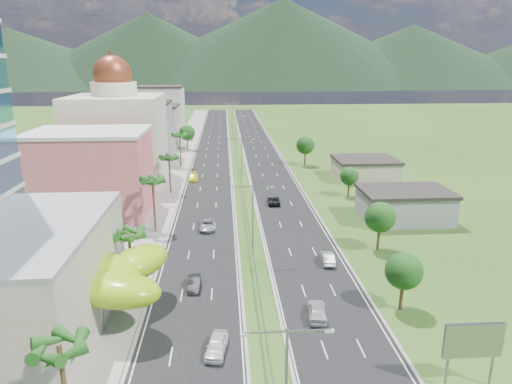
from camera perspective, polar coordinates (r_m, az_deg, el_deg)
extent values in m
plane|color=#2D5119|center=(57.38, 0.26, -12.47)|extent=(500.00, 500.00, 0.00)
cube|color=black|center=(142.97, -5.45, 4.93)|extent=(11.00, 260.00, 0.04)
cube|color=black|center=(143.37, 0.57, 5.03)|extent=(11.00, 260.00, 0.04)
cube|color=gray|center=(143.53, -9.26, 4.85)|extent=(7.00, 260.00, 0.12)
cube|color=gray|center=(125.23, -2.20, 3.69)|extent=(0.08, 216.00, 0.28)
cube|color=gray|center=(225.94, -3.07, 9.14)|extent=(0.10, 0.12, 0.70)
cube|color=gray|center=(30.33, 1.12, -17.13)|extent=(2.88, 0.12, 0.12)
cube|color=gray|center=(30.69, 6.72, -16.81)|extent=(2.88, 0.12, 0.12)
cube|color=silver|center=(30.31, -1.41, -17.38)|extent=(0.60, 0.25, 0.18)
cube|color=silver|center=(30.98, 9.15, -16.79)|extent=(0.60, 0.25, 0.18)
cylinder|color=gray|center=(64.24, -0.40, -3.88)|extent=(0.20, 0.20, 11.00)
cube|color=gray|center=(62.57, -1.73, 0.66)|extent=(2.88, 0.12, 0.12)
cube|color=gray|center=(62.74, 0.90, 0.70)|extent=(2.88, 0.12, 0.12)
cube|color=silver|center=(62.56, -2.90, 0.54)|extent=(0.60, 0.25, 0.18)
cube|color=silver|center=(62.88, 2.06, 0.64)|extent=(0.60, 0.25, 0.18)
cylinder|color=gray|center=(102.71, -1.82, 3.73)|extent=(0.20, 0.20, 11.00)
cube|color=gray|center=(101.67, -2.66, 6.63)|extent=(2.88, 0.12, 0.12)
cube|color=gray|center=(101.78, -1.03, 6.66)|extent=(2.88, 0.12, 0.12)
cube|color=silver|center=(101.66, -3.39, 6.56)|extent=(0.60, 0.25, 0.18)
cube|color=silver|center=(101.87, -0.30, 6.61)|extent=(0.60, 0.25, 0.18)
cylinder|color=gray|center=(146.97, -2.52, 7.46)|extent=(0.20, 0.20, 11.00)
cube|color=gray|center=(146.24, -3.12, 9.50)|extent=(2.88, 0.12, 0.12)
cube|color=gray|center=(146.32, -1.97, 9.52)|extent=(2.88, 0.12, 0.12)
cube|color=silver|center=(146.24, -3.62, 9.46)|extent=(0.60, 0.25, 0.18)
cube|color=silver|center=(146.38, -1.46, 9.49)|extent=(0.60, 0.25, 0.18)
cylinder|color=gray|center=(191.57, -2.90, 9.46)|extent=(0.20, 0.20, 11.00)
cube|color=gray|center=(191.02, -3.36, 11.03)|extent=(2.88, 0.12, 0.12)
cube|color=gray|center=(191.07, -2.48, 11.05)|extent=(2.88, 0.12, 0.12)
cube|color=silver|center=(191.01, -3.75, 10.99)|extent=(0.60, 0.25, 0.18)
cube|color=silver|center=(191.12, -2.09, 11.02)|extent=(0.60, 0.25, 0.18)
cylinder|color=gray|center=(58.18, -24.39, -11.39)|extent=(0.50, 0.50, 4.00)
cylinder|color=gray|center=(51.89, -18.81, -14.20)|extent=(0.50, 0.50, 4.00)
cylinder|color=gray|center=(50.63, -24.21, -15.62)|extent=(0.50, 0.50, 4.00)
cylinder|color=gray|center=(55.69, -15.50, -11.72)|extent=(0.50, 0.50, 4.00)
cube|color=#D96259|center=(88.05, -19.88, 2.01)|extent=(20.00, 15.00, 15.00)
cube|color=beige|center=(109.42, -16.85, 6.21)|extent=(20.00, 20.00, 20.00)
cylinder|color=beige|center=(108.19, -17.35, 12.21)|extent=(10.00, 10.00, 3.00)
sphere|color=brown|center=(108.07, -17.48, 13.80)|extent=(8.40, 8.40, 8.40)
cube|color=gray|center=(133.75, -14.08, 7.23)|extent=(16.00, 15.00, 16.00)
cube|color=#B2A592|center=(155.45, -12.69, 7.93)|extent=(16.00, 15.00, 13.00)
cube|color=silver|center=(177.76, -11.67, 9.78)|extent=(16.00, 15.00, 18.00)
cylinder|color=gray|center=(45.39, 22.72, -20.00)|extent=(0.24, 0.24, 3.20)
cylinder|color=gray|center=(47.18, 27.33, -19.11)|extent=(0.24, 0.24, 3.20)
cube|color=#D85919|center=(44.65, 25.55, -16.40)|extent=(5.20, 0.35, 3.20)
cube|color=gray|center=(85.42, 18.03, -1.72)|extent=(15.00, 10.00, 5.00)
cube|color=#B2A592|center=(113.40, 13.44, 2.76)|extent=(14.00, 12.00, 4.40)
cylinder|color=#47301C|center=(58.56, -15.37, -8.38)|extent=(0.36, 0.36, 7.50)
cylinder|color=#47301C|center=(76.72, -12.62, -1.72)|extent=(0.36, 0.36, 9.00)
cylinder|color=#47301C|center=(98.81, -10.72, 2.06)|extent=(0.36, 0.36, 8.00)
cylinder|color=#47301C|center=(123.02, -9.45, 5.05)|extent=(0.36, 0.36, 8.80)
cylinder|color=#47301C|center=(147.87, -8.55, 6.15)|extent=(0.40, 0.40, 4.90)
sphere|color=#1F5119|center=(147.37, -8.60, 7.36)|extent=(4.90, 4.90, 4.90)
cylinder|color=#47301C|center=(55.51, 17.75, -11.90)|extent=(0.40, 0.40, 4.20)
sphere|color=#1F5119|center=(54.33, 18.00, -9.37)|extent=(4.20, 4.20, 4.20)
cylinder|color=#47301C|center=(70.91, 15.07, -5.28)|extent=(0.40, 0.40, 4.55)
sphere|color=#1F5119|center=(69.93, 15.25, -3.05)|extent=(4.55, 4.55, 4.55)
cylinder|color=#47301C|center=(97.28, 11.50, 0.54)|extent=(0.40, 0.40, 3.85)
sphere|color=#1F5119|center=(96.66, 11.58, 1.95)|extent=(3.85, 3.85, 3.85)
cylinder|color=#47301C|center=(124.75, 6.14, 4.42)|extent=(0.40, 0.40, 4.90)
sphere|color=#1F5119|center=(124.16, 6.18, 5.84)|extent=(4.90, 4.90, 4.90)
imported|color=white|center=(46.89, -4.95, -18.55)|extent=(2.57, 4.79, 1.55)
imported|color=black|center=(58.55, -7.75, -11.20)|extent=(1.51, 4.22, 1.39)
imported|color=#979B9E|center=(77.58, -6.12, -4.11)|extent=(2.48, 5.36, 1.49)
imported|color=yellow|center=(109.73, -7.83, 1.88)|extent=(2.39, 5.48, 1.57)
imported|color=silver|center=(52.43, 7.66, -14.48)|extent=(2.63, 5.20, 1.70)
imported|color=#ADB1B5|center=(65.49, 8.96, -8.14)|extent=(1.96, 4.64, 1.49)
imported|color=black|center=(90.67, 2.23, -1.06)|extent=(2.56, 5.17, 1.41)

